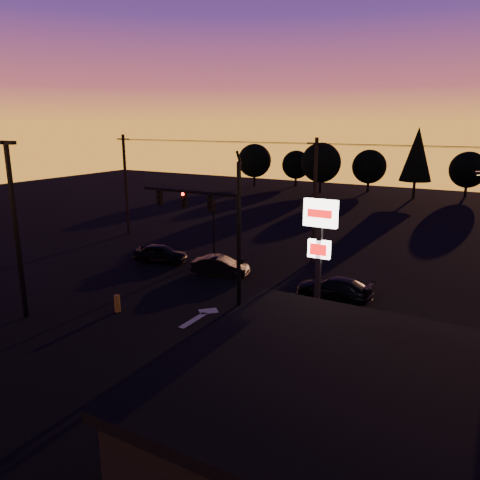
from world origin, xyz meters
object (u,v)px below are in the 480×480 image
(suv_parked, at_px, (335,368))
(car_right, at_px, (334,288))
(traffic_signal_mast, at_px, (214,216))
(parking_lot_light, at_px, (15,219))
(car_left, at_px, (161,253))
(pylon_sign, at_px, (319,242))
(car_mid, at_px, (220,266))
(bollard, at_px, (117,303))
(secondary_signal, at_px, (213,220))

(suv_parked, bearing_deg, car_right, 99.04)
(traffic_signal_mast, xyz_separation_m, parking_lot_light, (-7.40, -6.99, 0.33))
(traffic_signal_mast, bearing_deg, car_left, 149.73)
(parking_lot_light, relative_size, car_left, 2.33)
(pylon_sign, xyz_separation_m, suv_parked, (1.89, -2.89, -4.17))
(car_mid, xyz_separation_m, suv_parked, (11.16, -9.45, 0.11))
(traffic_signal_mast, relative_size, bollard, 9.17)
(car_mid, bearing_deg, car_right, -105.66)
(car_right, distance_m, suv_parked, 9.50)
(traffic_signal_mast, distance_m, pylon_sign, 7.52)
(traffic_signal_mast, relative_size, car_mid, 2.22)
(traffic_signal_mast, xyz_separation_m, car_left, (-7.58, 4.43, -4.27))
(car_left, distance_m, car_right, 13.51)
(parking_lot_light, xyz_separation_m, pylon_sign, (14.50, 4.50, -0.36))
(secondary_signal, xyz_separation_m, car_left, (-2.68, -3.07, -2.19))
(parking_lot_light, bearing_deg, suv_parked, 5.60)
(car_right, bearing_deg, suv_parked, 21.79)
(car_mid, bearing_deg, pylon_sign, -137.67)
(car_mid, bearing_deg, secondary_signal, 26.14)
(traffic_signal_mast, xyz_separation_m, car_right, (5.90, 3.60, -4.29))
(car_left, bearing_deg, parking_lot_light, 164.05)
(pylon_sign, relative_size, bollard, 7.26)
(pylon_sign, height_order, bollard, pylon_sign)
(bollard, bearing_deg, suv_parked, -5.89)
(car_left, height_order, car_right, car_left)
(secondary_signal, relative_size, bollard, 4.65)
(pylon_sign, height_order, car_right, pylon_sign)
(traffic_signal_mast, bearing_deg, car_mid, 118.11)
(parking_lot_light, distance_m, pylon_sign, 15.19)
(pylon_sign, bearing_deg, suv_parked, -56.86)
(bollard, height_order, suv_parked, suv_parked)
(car_left, bearing_deg, traffic_signal_mast, -137.13)
(traffic_signal_mast, bearing_deg, bollard, -131.94)
(traffic_signal_mast, height_order, pylon_sign, traffic_signal_mast)
(car_left, xyz_separation_m, suv_parked, (16.57, -9.81, 0.08))
(suv_parked, bearing_deg, parking_lot_light, 175.69)
(bollard, distance_m, car_mid, 8.28)
(parking_lot_light, distance_m, car_right, 17.62)
(traffic_signal_mast, xyz_separation_m, secondary_signal, (-4.90, 7.49, -2.07))
(secondary_signal, bearing_deg, suv_parked, -42.84)
(car_right, relative_size, suv_parked, 0.83)
(car_mid, relative_size, car_right, 0.87)
(secondary_signal, relative_size, car_right, 0.98)
(car_left, bearing_deg, pylon_sign, -132.10)
(pylon_sign, xyz_separation_m, bollard, (-10.76, -1.59, -4.45))
(secondary_signal, distance_m, bollard, 11.88)
(car_left, xyz_separation_m, car_right, (13.48, -0.82, -0.02))
(secondary_signal, height_order, car_mid, secondary_signal)
(parking_lot_light, distance_m, car_mid, 13.08)
(pylon_sign, bearing_deg, traffic_signal_mast, 160.64)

